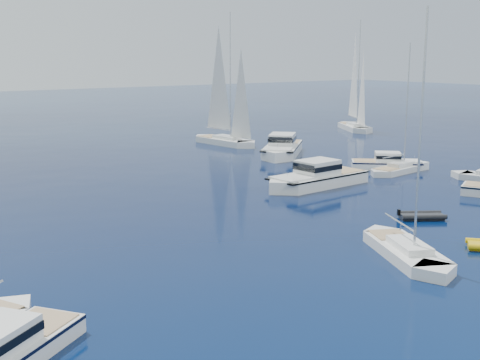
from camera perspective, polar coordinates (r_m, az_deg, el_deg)
The scene contains 8 objects.
motor_cruiser_centre at distance 58.54m, azimuth 6.86°, elevation -0.58°, with size 3.68×12.02×3.15m, color silver, non-canonical shape.
motor_cruiser_far_r at distance 69.07m, azimuth 13.40°, elevation 1.01°, with size 2.67×8.74×2.29m, color white, non-canonical shape.
motor_cruiser_distant at distance 76.45m, azimuth 3.83°, elevation 2.28°, with size 3.88×12.68×3.33m, color white, non-canonical shape.
sailboat_fore at distance 39.44m, azimuth 14.85°, elevation -6.80°, with size 2.69×10.34×15.20m, color white, non-canonical shape.
sailboat_centre at distance 67.22m, azimuth 14.25°, elevation 0.69°, with size 2.43×9.34×13.73m, color silver, non-canonical shape.
sailboat_sails_r at distance 85.71m, azimuth -1.42°, elevation 3.28°, with size 3.21×12.36×18.17m, color white, non-canonical shape.
sailboat_sails_far at distance 103.82m, azimuth 10.37°, elevation 4.51°, with size 3.19×12.26×18.02m, color white, non-canonical shape.
tender_grey_near at distance 48.68m, azimuth 16.20°, elevation -3.41°, with size 1.93×3.50×0.95m, color black, non-canonical shape.
Camera 1 is at (-30.76, -16.65, 12.02)m, focal length 46.85 mm.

